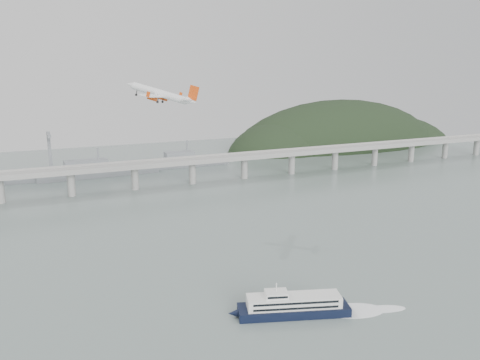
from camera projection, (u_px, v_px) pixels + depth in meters
name	position (u px, v px, depth m)	size (l,w,h in m)	color
ground	(287.00, 277.00, 223.70)	(900.00, 900.00, 0.00)	slate
bridge	(168.00, 166.00, 396.67)	(800.00, 22.00, 23.90)	gray
headland	(347.00, 158.00, 636.96)	(365.00, 155.00, 156.00)	black
ferry	(294.00, 306.00, 188.60)	(72.04, 30.22, 14.01)	black
airliner	(162.00, 94.00, 250.17)	(35.18, 33.69, 13.61)	white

